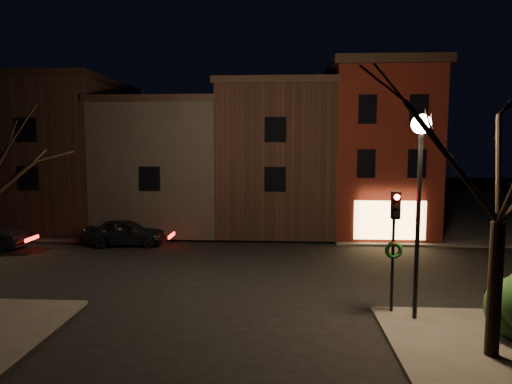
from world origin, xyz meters
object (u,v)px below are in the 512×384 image
(street_lamp_near, at_px, (420,161))
(bare_tree_right, at_px, (504,126))
(parked_car_a, at_px, (126,232))
(traffic_signal, at_px, (394,233))

(street_lamp_near, distance_m, bare_tree_right, 2.98)
(street_lamp_near, distance_m, parked_car_a, 17.32)
(street_lamp_near, relative_size, bare_tree_right, 0.76)
(street_lamp_near, relative_size, parked_car_a, 1.47)
(street_lamp_near, xyz_separation_m, traffic_signal, (-0.60, 0.49, -2.37))
(street_lamp_near, height_order, parked_car_a, street_lamp_near)
(bare_tree_right, distance_m, parked_car_a, 20.09)
(bare_tree_right, xyz_separation_m, parked_car_a, (-14.40, 12.92, -5.39))
(traffic_signal, height_order, parked_car_a, traffic_signal)
(street_lamp_near, xyz_separation_m, parked_car_a, (-13.10, 10.42, -4.43))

